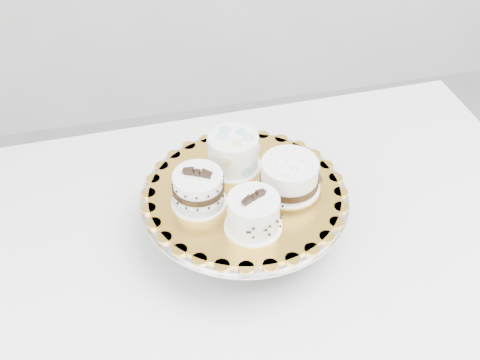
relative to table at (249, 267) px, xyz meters
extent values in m
cube|color=silver|center=(0.00, 0.00, 0.05)|extent=(1.32, 0.90, 0.04)
cube|color=silver|center=(0.59, 0.40, -0.33)|extent=(0.05, 0.05, 0.71)
cylinder|color=gray|center=(0.00, 0.03, 0.08)|extent=(0.18, 0.18, 0.01)
cylinder|color=gray|center=(0.00, 0.03, 0.12)|extent=(0.12, 0.12, 0.09)
cylinder|color=silver|center=(0.00, 0.03, 0.17)|extent=(0.38, 0.38, 0.01)
cylinder|color=silver|center=(0.00, 0.03, 0.17)|extent=(0.39, 0.39, 0.00)
cylinder|color=gold|center=(0.00, 0.03, 0.18)|extent=(0.39, 0.39, 0.01)
cylinder|color=white|center=(-0.01, -0.06, 0.18)|extent=(0.10, 0.10, 0.00)
cylinder|color=white|center=(-0.01, -0.06, 0.21)|extent=(0.12, 0.12, 0.06)
cylinder|color=white|center=(-0.09, 0.02, 0.18)|extent=(0.10, 0.10, 0.00)
cylinder|color=white|center=(-0.09, 0.02, 0.21)|extent=(0.12, 0.12, 0.06)
cylinder|color=#A0BACA|center=(-0.09, 0.02, 0.19)|extent=(0.09, 0.09, 0.02)
cylinder|color=black|center=(-0.09, 0.02, 0.22)|extent=(0.09, 0.09, 0.01)
cylinder|color=white|center=(-0.01, 0.11, 0.18)|extent=(0.11, 0.11, 0.00)
cylinder|color=white|center=(-0.01, 0.11, 0.22)|extent=(0.13, 0.13, 0.07)
cylinder|color=white|center=(0.08, 0.02, 0.18)|extent=(0.12, 0.12, 0.00)
cylinder|color=white|center=(0.08, 0.02, 0.21)|extent=(0.11, 0.11, 0.06)
cylinder|color=black|center=(0.08, 0.02, 0.20)|extent=(0.11, 0.11, 0.01)
camera|label=1|loc=(-0.20, -0.76, 0.94)|focal=45.00mm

